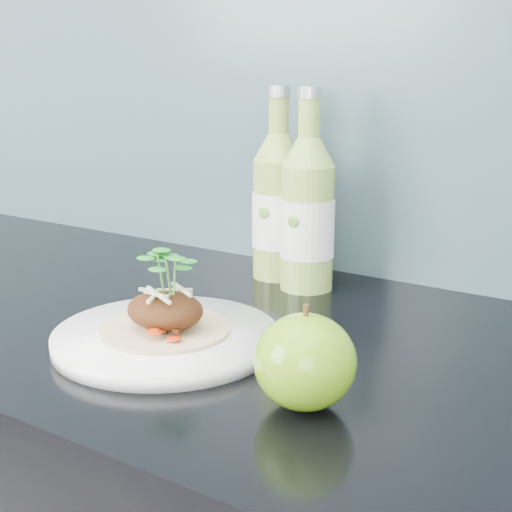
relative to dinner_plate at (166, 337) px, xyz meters
The scene contains 6 objects.
subway_backsplash 0.51m from the dinner_plate, 84.49° to the left, with size 4.00×0.02×0.70m, color #6E9CAD.
dinner_plate is the anchor object (origin of this frame).
pork_taco 0.04m from the dinner_plate, 91.79° to the left, with size 0.14×0.14×0.10m.
green_apple 0.21m from the dinner_plate, 12.83° to the right, with size 0.09×0.09×0.10m.
cider_bottle_left 0.31m from the dinner_plate, 97.42° to the left, with size 0.09×0.09×0.27m.
cider_bottle_right 0.29m from the dinner_plate, 84.64° to the left, with size 0.08×0.08×0.27m.
Camera 1 is at (0.46, 1.04, 1.20)m, focal length 50.00 mm.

